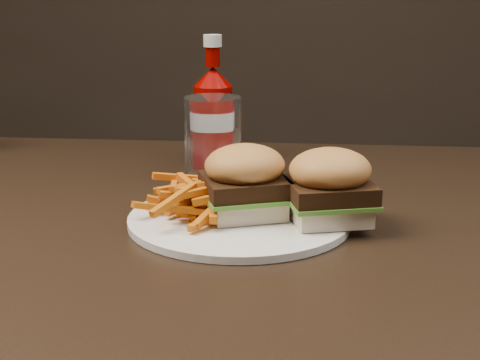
# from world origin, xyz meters

# --- Properties ---
(dining_table) EXTENTS (1.20, 0.80, 0.04)m
(dining_table) POSITION_xyz_m (0.00, 0.00, 0.73)
(dining_table) COLOR black
(dining_table) RESTS_ON ground
(plate) EXTENTS (0.26, 0.26, 0.01)m
(plate) POSITION_xyz_m (0.10, -0.03, 0.76)
(plate) COLOR white
(plate) RESTS_ON dining_table
(sandwich_half_a) EXTENTS (0.10, 0.10, 0.02)m
(sandwich_half_a) POSITION_xyz_m (0.10, -0.03, 0.77)
(sandwich_half_a) COLOR beige
(sandwich_half_a) RESTS_ON plate
(sandwich_half_b) EXTENTS (0.10, 0.10, 0.02)m
(sandwich_half_b) POSITION_xyz_m (0.20, -0.04, 0.77)
(sandwich_half_b) COLOR beige
(sandwich_half_b) RESTS_ON plate
(fries_pile) EXTENTS (0.12, 0.12, 0.04)m
(fries_pile) POSITION_xyz_m (0.05, -0.03, 0.78)
(fries_pile) COLOR #D1590F
(fries_pile) RESTS_ON plate
(ketchup_bottle) EXTENTS (0.07, 0.07, 0.12)m
(ketchup_bottle) POSITION_xyz_m (0.03, 0.26, 0.81)
(ketchup_bottle) COLOR #7D0300
(ketchup_bottle) RESTS_ON dining_table
(tumbler) EXTENTS (0.10, 0.10, 0.12)m
(tumbler) POSITION_xyz_m (0.04, 0.16, 0.81)
(tumbler) COLOR white
(tumbler) RESTS_ON dining_table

